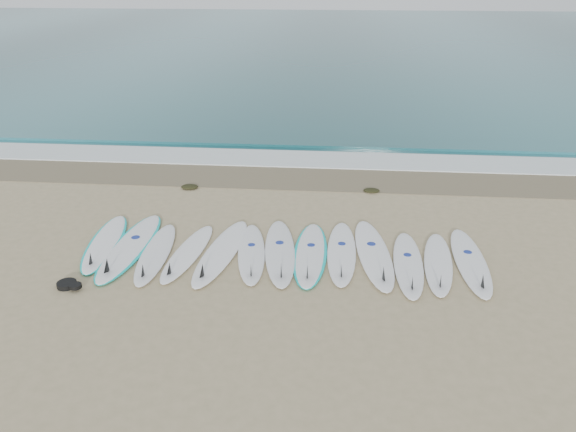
# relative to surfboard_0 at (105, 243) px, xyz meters

# --- Properties ---
(ground) EXTENTS (120.00, 120.00, 0.00)m
(ground) POSITION_rel_surfboard_0_xyz_m (3.37, -0.11, -0.05)
(ground) COLOR tan
(ocean) EXTENTS (120.00, 55.00, 0.03)m
(ocean) POSITION_rel_surfboard_0_xyz_m (3.37, 32.39, -0.03)
(ocean) COLOR #1F5B63
(ocean) RESTS_ON ground
(wet_sand_band) EXTENTS (120.00, 1.80, 0.01)m
(wet_sand_band) POSITION_rel_surfboard_0_xyz_m (3.37, 3.99, -0.04)
(wet_sand_band) COLOR #6E6149
(wet_sand_band) RESTS_ON ground
(foam_band) EXTENTS (120.00, 1.40, 0.04)m
(foam_band) POSITION_rel_surfboard_0_xyz_m (3.37, 5.39, -0.03)
(foam_band) COLOR silver
(foam_band) RESTS_ON ground
(wave_crest) EXTENTS (120.00, 1.00, 0.10)m
(wave_crest) POSITION_rel_surfboard_0_xyz_m (3.37, 6.89, 0.00)
(wave_crest) COLOR #1F5B63
(wave_crest) RESTS_ON ground
(surfboard_0) EXTENTS (0.89, 2.53, 0.31)m
(surfboard_0) POSITION_rel_surfboard_0_xyz_m (0.00, 0.00, 0.00)
(surfboard_0) COLOR white
(surfboard_0) RESTS_ON ground
(surfboard_1) EXTENTS (0.76, 2.87, 0.36)m
(surfboard_1) POSITION_rel_surfboard_0_xyz_m (0.53, -0.12, 0.01)
(surfboard_1) COLOR white
(surfboard_1) RESTS_ON ground
(surfboard_2) EXTENTS (0.67, 2.46, 0.31)m
(surfboard_2) POSITION_rel_surfboard_0_xyz_m (1.09, -0.35, 0.01)
(surfboard_2) COLOR white
(surfboard_2) RESTS_ON ground
(surfboard_3) EXTENTS (0.75, 2.37, 0.30)m
(surfboard_3) POSITION_rel_surfboard_0_xyz_m (1.66, -0.29, 0.00)
(surfboard_3) COLOR white
(surfboard_3) RESTS_ON ground
(surfboard_4) EXTENTS (0.90, 2.75, 0.35)m
(surfboard_4) POSITION_rel_surfboard_0_xyz_m (2.26, -0.22, 0.01)
(surfboard_4) COLOR white
(surfboard_4) RESTS_ON ground
(surfboard_5) EXTENTS (0.83, 2.43, 0.30)m
(surfboard_5) POSITION_rel_surfboard_0_xyz_m (2.83, -0.19, 0.01)
(surfboard_5) COLOR white
(surfboard_5) RESTS_ON ground
(surfboard_6) EXTENTS (0.87, 2.70, 0.34)m
(surfboard_6) POSITION_rel_surfboard_0_xyz_m (3.34, -0.10, 0.01)
(surfboard_6) COLOR silver
(surfboard_6) RESTS_ON ground
(surfboard_7) EXTENTS (0.62, 2.54, 0.32)m
(surfboard_7) POSITION_rel_surfboard_0_xyz_m (3.89, -0.09, 0.00)
(surfboard_7) COLOR white
(surfboard_7) RESTS_ON ground
(surfboard_8) EXTENTS (0.54, 2.54, 0.32)m
(surfboard_8) POSITION_rel_surfboard_0_xyz_m (4.46, -0.02, 0.01)
(surfboard_8) COLOR white
(surfboard_8) RESTS_ON ground
(surfboard_9) EXTENTS (0.87, 2.82, 0.35)m
(surfboard_9) POSITION_rel_surfboard_0_xyz_m (5.05, -0.03, 0.01)
(surfboard_9) COLOR white
(surfboard_9) RESTS_ON ground
(surfboard_10) EXTENTS (0.61, 2.48, 0.31)m
(surfboard_10) POSITION_rel_surfboard_0_xyz_m (5.63, -0.35, 0.01)
(surfboard_10) COLOR white
(surfboard_10) RESTS_ON ground
(surfboard_11) EXTENTS (0.77, 2.40, 0.30)m
(surfboard_11) POSITION_rel_surfboard_0_xyz_m (6.15, -0.27, 0.01)
(surfboard_11) COLOR white
(surfboard_11) RESTS_ON ground
(surfboard_12) EXTENTS (0.57, 2.60, 0.33)m
(surfboard_12) POSITION_rel_surfboard_0_xyz_m (6.74, -0.17, 0.01)
(surfboard_12) COLOR white
(surfboard_12) RESTS_ON ground
(seaweed_near) EXTENTS (0.41, 0.32, 0.08)m
(seaweed_near) POSITION_rel_surfboard_0_xyz_m (0.87, 3.04, -0.01)
(seaweed_near) COLOR black
(seaweed_near) RESTS_ON ground
(seaweed_far) EXTENTS (0.38, 0.30, 0.07)m
(seaweed_far) POSITION_rel_surfboard_0_xyz_m (5.15, 3.19, -0.01)
(seaweed_far) COLOR black
(seaweed_far) RESTS_ON ground
(leash_coil) EXTENTS (0.46, 0.36, 0.11)m
(leash_coil) POSITION_rel_surfboard_0_xyz_m (-0.00, -1.52, 0.00)
(leash_coil) COLOR black
(leash_coil) RESTS_ON ground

